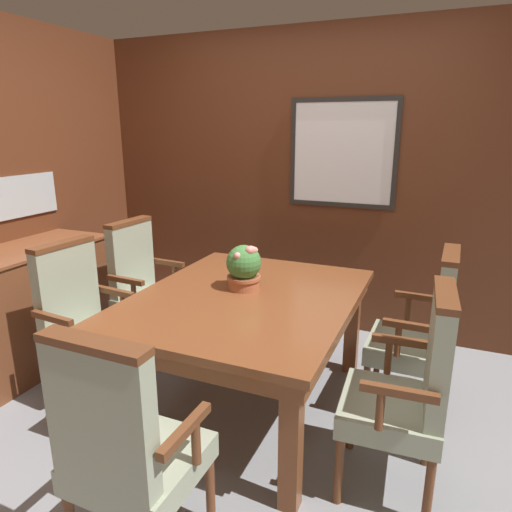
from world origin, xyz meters
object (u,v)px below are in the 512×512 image
chair_right_near (410,387)px  sideboard_cabinet (33,306)px  chair_head_near (125,445)px  chair_left_far (144,284)px  dining_table (246,310)px  chair_left_near (82,319)px  chair_right_far (423,329)px  potted_plant (244,267)px

chair_right_near → sideboard_cabinet: chair_right_near is taller
chair_head_near → chair_left_far: same height
dining_table → chair_head_near: 1.17m
chair_head_near → sideboard_cabinet: size_ratio=0.90×
chair_left_near → chair_right_near: (1.93, -0.01, 0.00)m
chair_right_far → potted_plant: 1.12m
dining_table → chair_left_near: 1.02m
dining_table → chair_right_far: bearing=19.3°
dining_table → potted_plant: potted_plant is taller
sideboard_cabinet → chair_head_near: bearing=-32.5°
chair_left_near → dining_table: bearing=-66.2°
chair_head_near → chair_left_near: (-0.99, 0.84, 0.00)m
chair_head_near → sideboard_cabinet: 2.00m
dining_table → chair_right_far: 1.04m
chair_head_near → chair_right_far: 1.78m
chair_left_near → chair_left_far: size_ratio=1.00×
potted_plant → sideboard_cabinet: 1.67m
chair_left_far → chair_head_near: bearing=-142.6°
dining_table → chair_right_near: bearing=-19.2°
chair_head_near → chair_left_far: 1.85m
chair_head_near → dining_table: bearing=-88.1°
chair_left_far → potted_plant: bearing=-102.4°
chair_head_near → chair_left_near: bearing=-39.6°
sideboard_cabinet → potted_plant: bearing=6.9°
dining_table → chair_left_far: (-1.01, 0.37, -0.09)m
chair_left_far → sideboard_cabinet: bearing=128.7°
chair_right_near → potted_plant: (-1.02, 0.44, 0.32)m
potted_plant → sideboard_cabinet: bearing=-173.1°
chair_left_far → chair_right_near: bearing=-106.3°
chair_head_near → chair_right_near: 1.25m
chair_left_near → sideboard_cabinet: 0.74m
dining_table → chair_right_near: chair_right_near is taller
chair_right_near → sideboard_cabinet: bearing=-98.7°
potted_plant → sideboard_cabinet: (-1.60, -0.19, -0.43)m
chair_left_near → chair_right_far: 2.06m
chair_right_near → chair_left_far: 2.10m
chair_right_far → sideboard_cabinet: bearing=-79.5°
potted_plant → dining_table: bearing=-59.8°
dining_table → sideboard_cabinet: 1.67m
chair_left_near → chair_right_near: size_ratio=1.00×
chair_right_near → chair_left_far: (-1.98, 0.70, 0.00)m
potted_plant → chair_left_near: bearing=-154.8°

